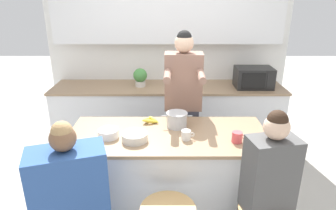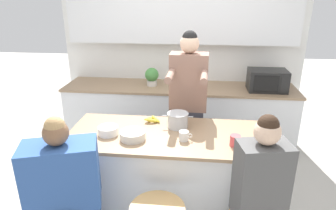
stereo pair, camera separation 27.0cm
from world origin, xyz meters
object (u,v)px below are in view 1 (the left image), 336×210
Objects in this scene: fruit_bowl at (108,133)px; potted_plant at (140,77)px; cooking_pot at (177,120)px; person_wrapped_blanket at (73,210)px; coffee_cup_near at (186,135)px; person_seated_near at (265,207)px; microwave at (254,78)px; banana_bunch at (150,120)px; kitchen_island at (168,176)px; coffee_cup_far at (237,137)px; person_cooking at (183,113)px.

potted_plant reaches higher than fruit_bowl.
potted_plant reaches higher than cooking_pot.
person_wrapped_blanket reaches higher than coffee_cup_near.
cooking_pot is at bearing 19.90° from fruit_bowl.
microwave is (0.44, 2.12, 0.39)m from person_seated_near.
person_seated_near is 2.46m from potted_plant.
banana_bunch is at bearing -137.53° from microwave.
person_wrapped_blanket reaches higher than cooking_pot.
banana_bunch is (-0.89, 0.90, 0.30)m from person_seated_near.
kitchen_island is 1.66m from potted_plant.
microwave reaches higher than coffee_cup_far.
person_wrapped_blanket is 0.94× the size of person_seated_near.
fruit_bowl reaches higher than banana_bunch.
potted_plant is at bearing 63.64° from person_wrapped_blanket.
person_seated_near is 1.41m from fruit_bowl.
cooking_pot reaches higher than banana_bunch.
person_wrapped_blanket is at bearing -158.89° from coffee_cup_far.
banana_bunch is 1.29m from potted_plant.
person_seated_near is (0.55, -1.24, -0.24)m from person_cooking.
banana_bunch is at bearing -133.76° from person_cooking.
person_seated_near reaches higher than potted_plant.
person_wrapped_blanket is at bearing -106.66° from fruit_bowl.
banana_bunch is at bearing 152.25° from coffee_cup_far.
kitchen_island is 1.28× the size of person_seated_near.
person_cooking is (0.16, 0.58, 0.42)m from kitchen_island.
banana_bunch is 1.81m from microwave.
kitchen_island is at bearing -128.29° from microwave.
fruit_bowl is 0.69m from coffee_cup_near.
coffee_cup_near is (0.07, -0.26, -0.03)m from cooking_pot.
person_cooking is at bearing 89.71° from coffee_cup_near.
coffee_cup_far is at bearing -14.90° from kitchen_island.
person_cooking reaches higher than coffee_cup_far.
cooking_pot reaches higher than coffee_cup_far.
cooking_pot is (0.79, 0.81, 0.37)m from person_wrapped_blanket.
cooking_pot is 2.39× the size of coffee_cup_far.
coffee_cup_far is 1.72m from microwave.
person_seated_near is at bearing -44.60° from coffee_cup_near.
person_wrapped_blanket is 1.43m from coffee_cup_far.
cooking_pot is at bearing 105.74° from coffee_cup_near.
cooking_pot is at bearing -129.33° from microwave.
coffee_cup_far is 0.67× the size of banana_bunch.
coffee_cup_near is 0.24× the size of microwave.
potted_plant is (-0.20, 1.27, 0.09)m from banana_bunch.
microwave is (1.00, 0.88, 0.15)m from person_cooking.
potted_plant reaches higher than coffee_cup_near.
person_seated_near is at bearing -25.47° from fruit_bowl.
person_seated_near reaches higher than coffee_cup_far.
person_wrapped_blanket is 4.58× the size of cooking_pot.
cooking_pot is 0.28m from banana_bunch.
potted_plant reaches higher than banana_bunch.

